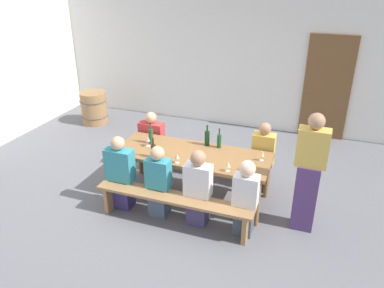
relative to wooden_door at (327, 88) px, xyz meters
The scene contains 23 objects.
ground_plane 3.68m from the wooden_door, 119.63° to the right, with size 24.00×24.00×0.00m, color slate.
back_wall 1.83m from the wooden_door, behind, with size 14.00×0.20×3.20m, color silver.
wooden_door is the anchor object (origin of this frame).
tasting_table 3.54m from the wooden_door, 119.63° to the right, with size 2.31×0.87×0.75m.
bench_near 4.24m from the wooden_door, 114.64° to the right, with size 2.21×0.30×0.45m.
bench_far 2.99m from the wooden_door, 126.83° to the right, with size 2.21×0.30×0.45m.
wine_bottle_0 3.17m from the wooden_door, 120.80° to the right, with size 0.08×0.08×0.33m.
wine_bottle_1 3.85m from the wooden_door, 129.82° to the right, with size 0.07×0.07×0.34m.
wine_bottle_2 4.04m from the wooden_door, 123.29° to the right, with size 0.07×0.07×0.30m.
wine_bottle_3 3.09m from the wooden_door, 117.46° to the right, with size 0.07×0.07×0.31m.
wine_glass_0 3.44m from the wooden_door, 104.57° to the right, with size 0.08×0.08×0.18m.
wine_glass_1 3.89m from the wooden_door, 118.20° to the right, with size 0.06×0.06×0.15m.
wine_glass_2 3.59m from the wooden_door, 107.96° to the right, with size 0.06×0.06×0.15m.
wine_glass_3 3.94m from the wooden_door, 128.68° to the right, with size 0.08×0.08×0.16m.
wine_glass_4 3.04m from the wooden_door, 103.98° to the right, with size 0.06×0.06×0.16m.
seated_guest_near_0 4.53m from the wooden_door, 125.72° to the right, with size 0.40×0.24×1.13m.
seated_guest_near_1 4.21m from the wooden_door, 119.02° to the right, with size 0.34×0.24×1.08m.
seated_guest_near_2 3.96m from the wooden_door, 111.59° to the right, with size 0.36×0.24×1.11m.
seated_guest_near_3 3.77m from the wooden_door, 102.32° to the right, with size 0.32×0.24×1.08m.
seated_guest_far_0 3.70m from the wooden_door, 137.31° to the right, with size 0.42×0.24×1.07m.
seated_guest_far_1 2.65m from the wooden_door, 107.68° to the right, with size 0.34×0.24×1.14m.
standing_host 3.26m from the wooden_door, 91.33° to the right, with size 0.39×0.24×1.66m.
wine_barrel 5.02m from the wooden_door, 169.09° to the right, with size 0.61×0.61×0.72m.
Camera 1 is at (1.69, -4.64, 3.24)m, focal length 35.05 mm.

